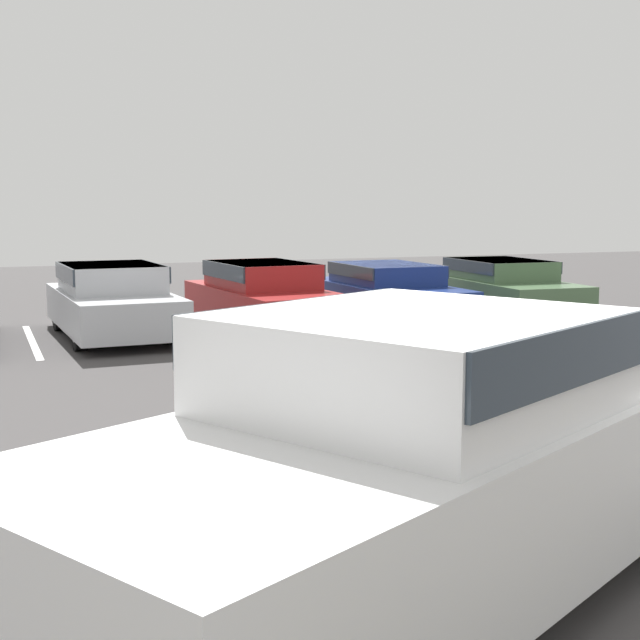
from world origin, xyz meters
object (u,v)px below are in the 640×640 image
object	(u,v)px
parked_sedan_d	(387,291)
parked_sedan_e	(501,285)
parked_sedan_c	(263,293)
pickup_truck	(444,447)
parked_sedan_b	(112,299)

from	to	relation	value
parked_sedan_d	parked_sedan_e	xyz separation A→B (m)	(2.71, 0.08, 0.01)
parked_sedan_c	parked_sedan_d	world-z (taller)	parked_sedan_c
pickup_truck	parked_sedan_b	distance (m)	11.29
parked_sedan_c	parked_sedan_e	world-z (taller)	parked_sedan_c
parked_sedan_d	parked_sedan_e	distance (m)	2.71
parked_sedan_c	parked_sedan_e	xyz separation A→B (m)	(5.34, 0.13, -0.04)
parked_sedan_c	parked_sedan_d	distance (m)	2.63
pickup_truck	parked_sedan_c	xyz separation A→B (m)	(2.41, 11.32, -0.21)
parked_sedan_e	parked_sedan_c	bearing A→B (deg)	-85.72
parked_sedan_b	parked_sedan_c	xyz separation A→B (m)	(2.82, 0.04, -0.01)
pickup_truck	parked_sedan_d	xyz separation A→B (m)	(5.04, 11.37, -0.26)
pickup_truck	parked_sedan_c	size ratio (longest dim) A/B	1.36
pickup_truck	parked_sedan_e	xyz separation A→B (m)	(7.75, 11.44, -0.25)
parked_sedan_c	parked_sedan_d	xyz separation A→B (m)	(2.63, 0.05, -0.05)
pickup_truck	parked_sedan_e	bearing A→B (deg)	27.71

